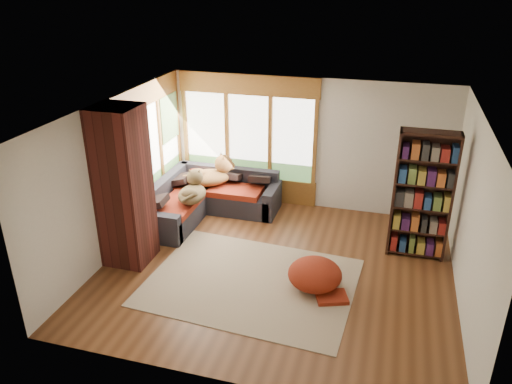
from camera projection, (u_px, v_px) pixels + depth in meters
The scene contains 17 objects.
floor at pixel (276, 269), 8.06m from camera, with size 5.50×5.50×0.00m, color #512C16.
ceiling at pixel (279, 112), 6.99m from camera, with size 5.50×5.50×0.00m, color white.
wall_back at pixel (308, 144), 9.72m from camera, with size 5.50×0.04×2.60m, color silver.
wall_front at pixel (223, 289), 5.33m from camera, with size 5.50×0.04×2.60m, color silver.
wall_left at pixel (115, 177), 8.21m from camera, with size 0.04×5.00×2.60m, color silver.
wall_right at pixel (472, 218), 6.84m from camera, with size 0.04×5.00×2.60m, color silver.
windows_back at pixel (248, 137), 9.97m from camera, with size 2.82×0.10×1.90m.
windows_left at pixel (150, 151), 9.23m from camera, with size 0.10×2.62×1.90m.
roller_blind at pixel (169, 118), 9.79m from camera, with size 0.03×0.72×0.90m, color #739E60.
brick_chimney at pixel (124, 187), 7.81m from camera, with size 0.70×0.70×2.60m, color #471914.
sectional_sofa at pixel (201, 196), 9.91m from camera, with size 2.20×2.20×0.80m.
area_rug at pixel (251, 282), 7.71m from camera, with size 3.12×2.38×0.01m, color beige.
bookshelf at pixel (422, 196), 8.03m from camera, with size 0.93×0.31×2.17m.
pouf at pixel (315, 274), 7.51m from camera, with size 0.82×0.82×0.44m, color maroon.
dog_tan at pixel (212, 171), 9.80m from camera, with size 1.05×0.96×0.51m.
dog_brindle at pixel (193, 187), 9.17m from camera, with size 0.61×0.87×0.44m.
throw_pillows at pixel (205, 172), 9.84m from camera, with size 1.98×1.68×0.45m.
Camera 1 is at (1.55, -6.67, 4.44)m, focal length 35.00 mm.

